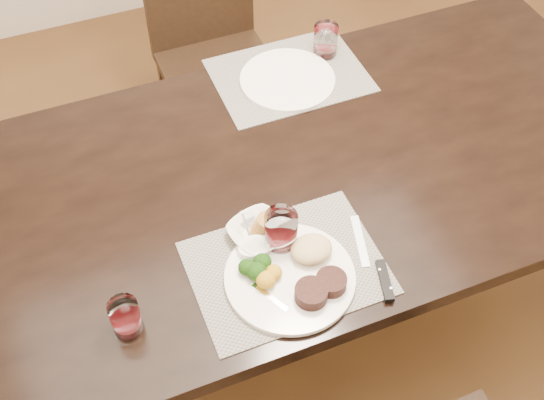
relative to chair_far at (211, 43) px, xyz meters
name	(u,v)px	position (x,y,z in m)	size (l,w,h in m)	color
ground_plane	(303,306)	(0.00, -0.93, -0.50)	(4.50, 4.50, 0.00)	#402714
dining_table	(312,184)	(0.00, -0.93, 0.16)	(2.00, 1.00, 0.75)	black
chair_far	(211,43)	(0.00, 0.00, 0.00)	(0.42, 0.42, 0.90)	black
placemat_near	(287,268)	(-0.20, -1.22, 0.25)	(0.46, 0.34, 0.00)	slate
placemat_far	(289,75)	(0.09, -0.56, 0.25)	(0.46, 0.34, 0.00)	slate
dinner_plate	(296,274)	(-0.19, -1.26, 0.27)	(0.31, 0.31, 0.06)	white
napkin_fork	(267,293)	(-0.27, -1.27, 0.26)	(0.14, 0.17, 0.01)	white
steak_knife	(379,271)	(0.00, -1.32, 0.26)	(0.06, 0.27, 0.01)	white
cracker_bowl	(259,232)	(-0.23, -1.11, 0.27)	(0.18, 0.18, 0.06)	white
sauce_ramekin	(254,249)	(-0.26, -1.15, 0.27)	(0.08, 0.12, 0.06)	white
wine_glass_near	(281,232)	(-0.19, -1.15, 0.30)	(0.08, 0.08, 0.11)	silver
far_plate	(287,80)	(0.07, -0.59, 0.26)	(0.29, 0.29, 0.01)	white
wine_glass_far	(325,42)	(0.23, -0.51, 0.30)	(0.08, 0.08, 0.10)	silver
wine_glass_side	(126,318)	(-0.59, -1.24, 0.29)	(0.07, 0.07, 0.09)	silver
salt_cellar	(245,220)	(-0.24, -1.05, 0.26)	(0.05, 0.05, 0.02)	silver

